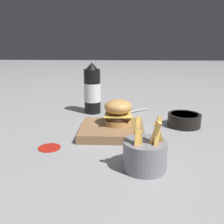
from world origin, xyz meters
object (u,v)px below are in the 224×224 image
serving_board (112,130)px  burger (119,112)px  ketchup_bottle (92,90)px  fries_basket (145,154)px  side_bowl (184,120)px  spoon (123,113)px

serving_board → burger: bearing=45.4°
ketchup_bottle → fries_basket: 0.54m
serving_board → side_bowl: 0.28m
fries_basket → side_bowl: size_ratio=1.18×
burger → ketchup_bottle: size_ratio=0.44×
fries_basket → spoon: bearing=96.8°
burger → ketchup_bottle: (-0.12, 0.24, 0.03)m
ketchup_bottle → burger: bearing=-63.3°
burger → ketchup_bottle: ketchup_bottle is taller
burger → fries_basket: (0.07, -0.27, -0.03)m
serving_board → fries_basket: fries_basket is taller
serving_board → fries_basket: bearing=-69.0°
burger → side_bowl: (0.24, 0.07, -0.05)m
burger → fries_basket: bearing=-75.2°
burger → fries_basket: fries_basket is taller
ketchup_bottle → spoon: bearing=-11.1°
burger → ketchup_bottle: 0.27m
fries_basket → side_bowl: 0.38m
spoon → serving_board: bearing=45.9°
serving_board → burger: size_ratio=2.24×
serving_board → ketchup_bottle: 0.29m
burger → side_bowl: size_ratio=0.79×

